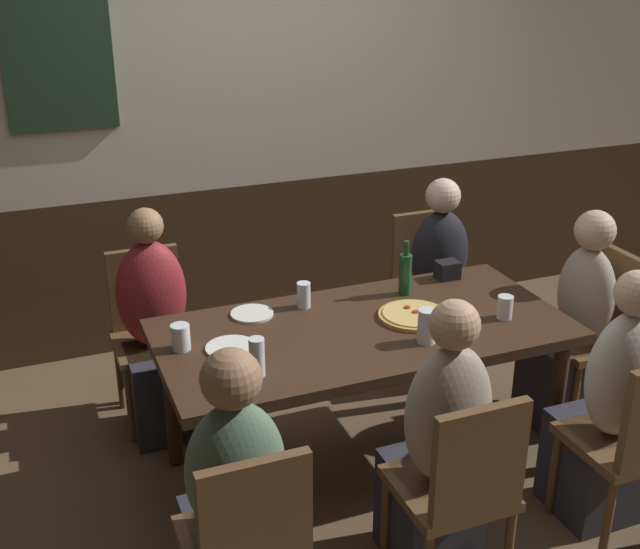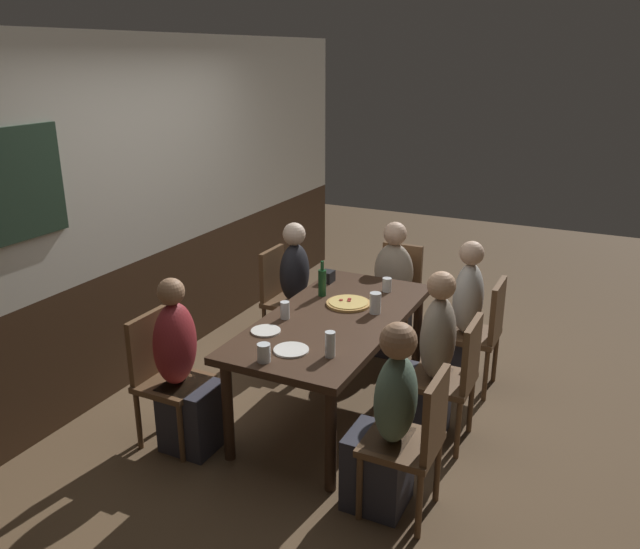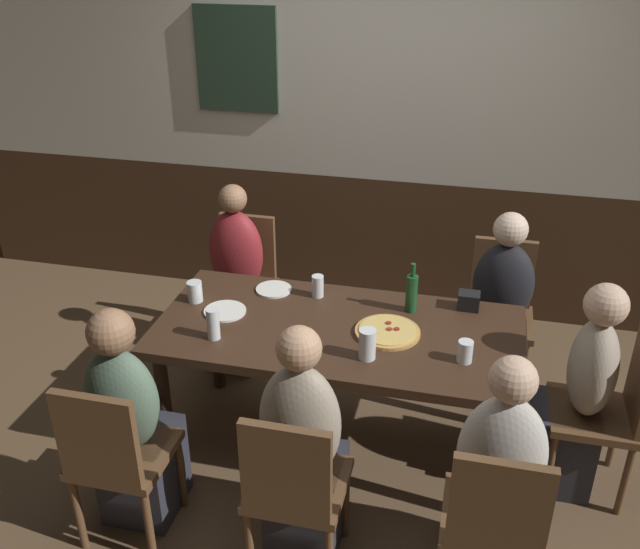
{
  "view_description": "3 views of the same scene",
  "coord_description": "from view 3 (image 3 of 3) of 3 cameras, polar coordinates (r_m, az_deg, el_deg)",
  "views": [
    {
      "loc": [
        -1.34,
        -2.85,
        2.31
      ],
      "look_at": [
        -0.21,
        -0.01,
        1.02
      ],
      "focal_mm": 44.78,
      "sensor_mm": 36.0,
      "label": 1
    },
    {
      "loc": [
        -3.7,
        -1.7,
        2.46
      ],
      "look_at": [
        -0.18,
        0.02,
        1.1
      ],
      "focal_mm": 36.08,
      "sensor_mm": 36.0,
      "label": 2
    },
    {
      "loc": [
        0.6,
        -2.9,
        2.56
      ],
      "look_at": [
        -0.12,
        0.1,
        0.97
      ],
      "focal_mm": 39.26,
      "sensor_mm": 36.0,
      "label": 3
    }
  ],
  "objects": [
    {
      "name": "chair_left_near",
      "position": [
        3.23,
        -16.38,
        -13.87
      ],
      "size": [
        0.4,
        0.4,
        0.88
      ],
      "color": "brown",
      "rests_on": "ground_plane"
    },
    {
      "name": "pint_glass_stout",
      "position": [
        3.74,
        -10.16,
        -1.48
      ],
      "size": [
        0.08,
        0.08,
        0.11
      ],
      "color": "silver",
      "rests_on": "dining_table"
    },
    {
      "name": "plate_white_small",
      "position": [
        3.81,
        -3.8,
        -1.22
      ],
      "size": [
        0.19,
        0.19,
        0.01
      ],
      "primitive_type": "cylinder",
      "color": "white",
      "rests_on": "dining_table"
    },
    {
      "name": "wall_back",
      "position": [
        4.76,
        5.76,
        11.82
      ],
      "size": [
        6.4,
        0.13,
        2.6
      ],
      "color": "#3D2819",
      "rests_on": "ground_plane"
    },
    {
      "name": "chair_mid_near",
      "position": [
        2.97,
        -2.17,
        -16.81
      ],
      "size": [
        0.4,
        0.4,
        0.88
      ],
      "color": "brown",
      "rests_on": "ground_plane"
    },
    {
      "name": "person_left_far",
      "position": [
        4.37,
        -6.9,
        -1.28
      ],
      "size": [
        0.34,
        0.37,
        1.16
      ],
      "color": "#2D2D38",
      "rests_on": "ground_plane"
    },
    {
      "name": "beer_glass_half",
      "position": [
        3.72,
        -0.19,
        -1.02
      ],
      "size": [
        0.06,
        0.06,
        0.12
      ],
      "color": "silver",
      "rests_on": "dining_table"
    },
    {
      "name": "chair_right_far",
      "position": [
        4.28,
        14.4,
        -2.48
      ],
      "size": [
        0.4,
        0.4,
        0.88
      ],
      "color": "brown",
      "rests_on": "ground_plane"
    },
    {
      "name": "dining_table",
      "position": [
        3.52,
        1.48,
        -5.44
      ],
      "size": [
        1.81,
        0.87,
        0.74
      ],
      "color": "#382316",
      "rests_on": "ground_plane"
    },
    {
      "name": "chair_head_east",
      "position": [
        3.63,
        22.63,
        -9.84
      ],
      "size": [
        0.4,
        0.4,
        0.88
      ],
      "color": "brown",
      "rests_on": "ground_plane"
    },
    {
      "name": "chair_left_far",
      "position": [
        4.5,
        -6.22,
        -0.18
      ],
      "size": [
        0.4,
        0.4,
        0.88
      ],
      "color": "brown",
      "rests_on": "ground_plane"
    },
    {
      "name": "beer_bottle_green",
      "position": [
        3.59,
        7.48,
        -1.45
      ],
      "size": [
        0.06,
        0.06,
        0.27
      ],
      "color": "#194723",
      "rests_on": "dining_table"
    },
    {
      "name": "pint_glass_amber",
      "position": [
        3.39,
        -8.7,
        -4.11
      ],
      "size": [
        0.06,
        0.06,
        0.16
      ],
      "color": "silver",
      "rests_on": "dining_table"
    },
    {
      "name": "plate_white_large",
      "position": [
        3.63,
        -7.75,
        -2.98
      ],
      "size": [
        0.22,
        0.22,
        0.01
      ],
      "primitive_type": "cylinder",
      "color": "white",
      "rests_on": "dining_table"
    },
    {
      "name": "ground_plane",
      "position": [
        3.91,
        1.36,
        -13.6
      ],
      "size": [
        12.0,
        12.0,
        0.0
      ],
      "primitive_type": "plane",
      "color": "brown"
    },
    {
      "name": "tumbler_short",
      "position": [
        3.27,
        11.74,
        -6.21
      ],
      "size": [
        0.07,
        0.07,
        0.11
      ],
      "color": "silver",
      "rests_on": "dining_table"
    },
    {
      "name": "person_left_near",
      "position": [
        3.34,
        -15.02,
        -12.31
      ],
      "size": [
        0.34,
        0.37,
        1.14
      ],
      "color": "#2D2D38",
      "rests_on": "ground_plane"
    },
    {
      "name": "person_right_near",
      "position": [
        3.04,
        14.05,
        -16.83
      ],
      "size": [
        0.34,
        0.37,
        1.16
      ],
      "color": "#2D2D38",
      "rests_on": "ground_plane"
    },
    {
      "name": "person_head_east",
      "position": [
        3.61,
        20.0,
        -9.9
      ],
      "size": [
        0.37,
        0.34,
        1.13
      ],
      "color": "#2D2D38",
      "rests_on": "ground_plane"
    },
    {
      "name": "chair_right_near",
      "position": [
        2.91,
        14.02,
        -18.9
      ],
      "size": [
        0.4,
        0.4,
        0.88
      ],
      "color": "brown",
      "rests_on": "ground_plane"
    },
    {
      "name": "highball_clear",
      "position": [
        3.22,
        3.88,
        -5.78
      ],
      "size": [
        0.08,
        0.08,
        0.15
      ],
      "color": "silver",
      "rests_on": "dining_table"
    },
    {
      "name": "person_right_far",
      "position": [
        4.15,
        14.34,
        -3.8
      ],
      "size": [
        0.34,
        0.37,
        1.13
      ],
      "color": "#2D2D38",
      "rests_on": "ground_plane"
    },
    {
      "name": "condiment_caddy",
      "position": [
        3.69,
        12.02,
        -2.11
      ],
      "size": [
        0.11,
        0.09,
        0.09
      ],
      "primitive_type": "cube",
      "color": "black",
      "rests_on": "dining_table"
    },
    {
      "name": "person_mid_near",
      "position": [
        3.08,
        -1.35,
        -14.81
      ],
      "size": [
        0.34,
        0.37,
        1.18
      ],
      "color": "#2D2D38",
      "rests_on": "ground_plane"
    },
    {
      "name": "pizza",
      "position": [
        3.43,
        5.53,
        -4.66
      ],
      "size": [
        0.32,
        0.32,
        0.03
      ],
      "color": "tan",
      "rests_on": "dining_table"
    }
  ]
}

